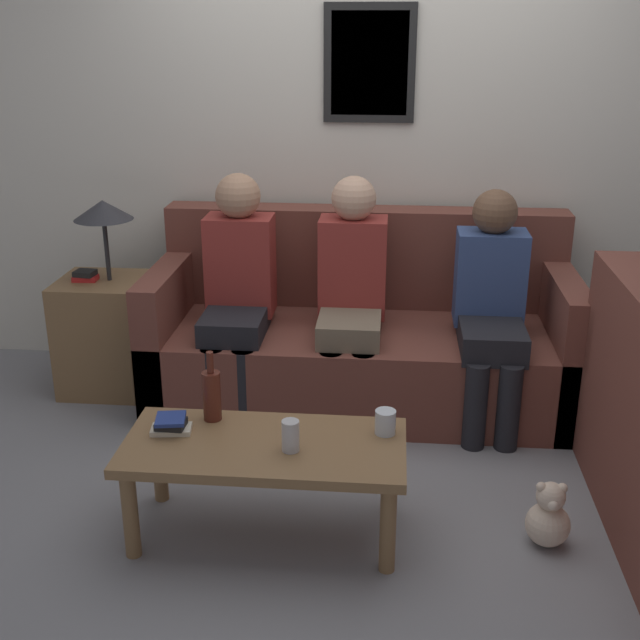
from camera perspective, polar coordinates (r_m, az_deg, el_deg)
ground_plane at (r=3.91m, az=2.50°, el=-8.74°), size 16.00×16.00×0.00m
wall_back at (r=4.47m, az=3.45°, el=12.66°), size 9.00×0.08×2.60m
couch_main at (r=4.26m, az=2.95°, el=-1.33°), size 2.16×0.90×0.96m
coffee_table at (r=3.12m, az=-3.97°, el=-9.63°), size 1.08×0.51×0.40m
side_table_with_lamp at (r=4.49m, az=-15.06°, el=-0.40°), size 0.44×0.44×1.05m
wine_bottle at (r=3.23m, az=-7.71°, el=-5.24°), size 0.07×0.07×0.29m
drinking_glass at (r=3.14m, az=4.67°, el=-7.24°), size 0.08×0.08×0.10m
book_stack at (r=3.20m, az=-10.55°, el=-7.33°), size 0.17×0.13×0.06m
soda_can at (r=3.00m, az=-2.11°, el=-8.23°), size 0.07×0.07×0.12m
person_left at (r=4.07m, az=-5.90°, el=2.54°), size 0.34×0.58×1.20m
person_middle at (r=4.02m, az=2.25°, el=2.31°), size 0.34×0.59×1.20m
person_right at (r=3.99m, az=12.08°, el=1.36°), size 0.34×0.60×1.15m
teddy_bear at (r=3.29m, az=15.93°, el=-13.37°), size 0.17×0.17×0.27m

